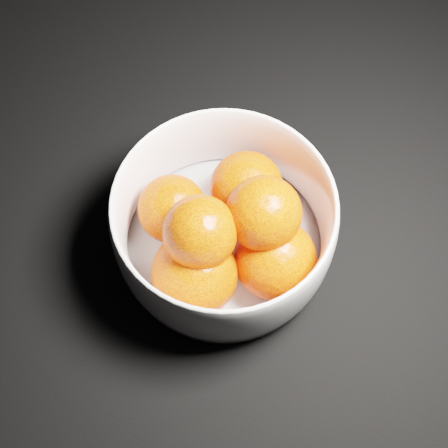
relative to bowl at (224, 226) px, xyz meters
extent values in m
cylinder|color=white|center=(0.00, 0.00, -0.04)|extent=(0.19, 0.19, 0.01)
sphere|color=#FD4209|center=(0.03, 0.04, 0.00)|extent=(0.07, 0.07, 0.07)
sphere|color=#FD4209|center=(-0.05, 0.02, 0.00)|extent=(0.07, 0.07, 0.07)
sphere|color=#FD4209|center=(-0.03, -0.04, 0.00)|extent=(0.08, 0.08, 0.08)
sphere|color=#FD4209|center=(0.04, -0.04, 0.00)|extent=(0.07, 0.07, 0.07)
sphere|color=#FD4209|center=(-0.02, -0.02, 0.04)|extent=(0.06, 0.06, 0.06)
sphere|color=#FD4209|center=(0.03, -0.01, 0.04)|extent=(0.07, 0.07, 0.07)
camera|label=1|loc=(-0.03, -0.25, 0.52)|focal=50.00mm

